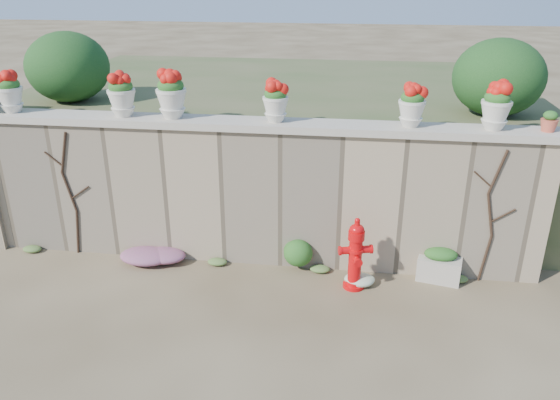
# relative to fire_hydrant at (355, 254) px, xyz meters

# --- Properties ---
(ground) EXTENTS (80.00, 80.00, 0.00)m
(ground) POSITION_rel_fire_hydrant_xyz_m (-1.48, -1.17, -0.51)
(ground) COLOR brown
(ground) RESTS_ON ground
(stone_wall) EXTENTS (8.00, 0.40, 2.00)m
(stone_wall) POSITION_rel_fire_hydrant_xyz_m (-1.48, 0.63, 0.49)
(stone_wall) COLOR #9B8667
(stone_wall) RESTS_ON ground
(wall_cap) EXTENTS (8.10, 0.52, 0.10)m
(wall_cap) POSITION_rel_fire_hydrant_xyz_m (-1.48, 0.63, 1.54)
(wall_cap) COLOR beige
(wall_cap) RESTS_ON stone_wall
(raised_fill) EXTENTS (9.00, 6.00, 2.00)m
(raised_fill) POSITION_rel_fire_hydrant_xyz_m (-1.48, 3.83, 0.49)
(raised_fill) COLOR #384C23
(raised_fill) RESTS_ON ground
(back_shrub_left) EXTENTS (1.30, 1.30, 1.10)m
(back_shrub_left) POSITION_rel_fire_hydrant_xyz_m (-4.68, 1.83, 2.04)
(back_shrub_left) COLOR #143814
(back_shrub_left) RESTS_ON raised_fill
(back_shrub_right) EXTENTS (1.30, 1.30, 1.10)m
(back_shrub_right) POSITION_rel_fire_hydrant_xyz_m (1.92, 1.83, 2.04)
(back_shrub_right) COLOR #143814
(back_shrub_right) RESTS_ON raised_fill
(vine_left) EXTENTS (0.60, 0.04, 1.91)m
(vine_left) POSITION_rel_fire_hydrant_xyz_m (-4.15, 0.41, 0.48)
(vine_left) COLOR black
(vine_left) RESTS_ON ground
(vine_right) EXTENTS (0.60, 0.04, 1.91)m
(vine_right) POSITION_rel_fire_hydrant_xyz_m (1.75, 0.41, 0.48)
(vine_right) COLOR black
(vine_right) RESTS_ON ground
(fire_hydrant) EXTENTS (0.45, 0.32, 1.02)m
(fire_hydrant) POSITION_rel_fire_hydrant_xyz_m (0.00, 0.00, 0.00)
(fire_hydrant) COLOR red
(fire_hydrant) RESTS_ON ground
(planter_box) EXTENTS (0.64, 0.45, 0.48)m
(planter_box) POSITION_rel_fire_hydrant_xyz_m (1.16, 0.36, -0.29)
(planter_box) COLOR beige
(planter_box) RESTS_ON ground
(green_shrub) EXTENTS (0.63, 0.56, 0.59)m
(green_shrub) POSITION_rel_fire_hydrant_xyz_m (-0.87, 0.36, -0.22)
(green_shrub) COLOR #1E5119
(green_shrub) RESTS_ON ground
(magenta_clump) EXTENTS (1.02, 0.68, 0.27)m
(magenta_clump) POSITION_rel_fire_hydrant_xyz_m (-2.98, 0.24, -0.38)
(magenta_clump) COLOR #BD259B
(magenta_clump) RESTS_ON ground
(white_flowers) EXTENTS (0.52, 0.42, 0.19)m
(white_flowers) POSITION_rel_fire_hydrant_xyz_m (0.04, 0.03, -0.42)
(white_flowers) COLOR white
(white_flowers) RESTS_ON ground
(urn_pot_0) EXTENTS (0.37, 0.37, 0.58)m
(urn_pot_0) POSITION_rel_fire_hydrant_xyz_m (-4.96, 0.63, 1.87)
(urn_pot_0) COLOR beige
(urn_pot_0) RESTS_ON wall_cap
(urn_pot_1) EXTENTS (0.38, 0.38, 0.60)m
(urn_pot_1) POSITION_rel_fire_hydrant_xyz_m (-3.30, 0.63, 1.88)
(urn_pot_1) COLOR beige
(urn_pot_1) RESTS_ON wall_cap
(urn_pot_2) EXTENTS (0.41, 0.41, 0.64)m
(urn_pot_2) POSITION_rel_fire_hydrant_xyz_m (-2.59, 0.63, 1.90)
(urn_pot_2) COLOR beige
(urn_pot_2) RESTS_ON wall_cap
(urn_pot_3) EXTENTS (0.34, 0.34, 0.54)m
(urn_pot_3) POSITION_rel_fire_hydrant_xyz_m (-1.16, 0.63, 1.85)
(urn_pot_3) COLOR beige
(urn_pot_3) RESTS_ON wall_cap
(urn_pot_4) EXTENTS (0.35, 0.35, 0.55)m
(urn_pot_4) POSITION_rel_fire_hydrant_xyz_m (0.61, 0.63, 1.86)
(urn_pot_4) COLOR beige
(urn_pot_4) RESTS_ON wall_cap
(urn_pot_5) EXTENTS (0.38, 0.38, 0.59)m
(urn_pot_5) POSITION_rel_fire_hydrant_xyz_m (1.65, 0.63, 1.88)
(urn_pot_5) COLOR beige
(urn_pot_5) RESTS_ON wall_cap
(terracotta_pot) EXTENTS (0.21, 0.21, 0.25)m
(terracotta_pot) POSITION_rel_fire_hydrant_xyz_m (2.32, 0.63, 1.70)
(terracotta_pot) COLOR #C6533C
(terracotta_pot) RESTS_ON wall_cap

